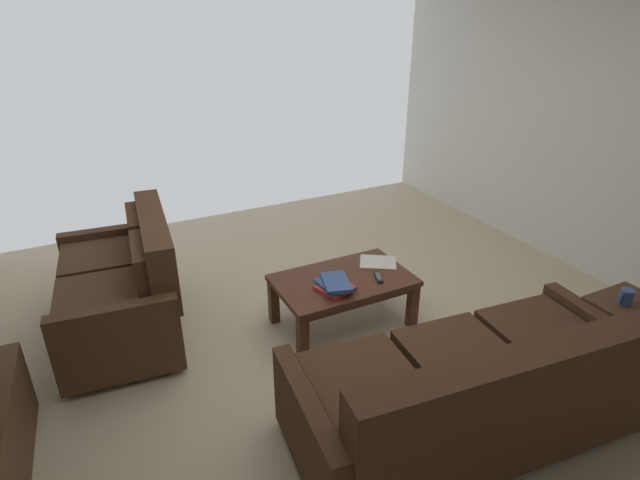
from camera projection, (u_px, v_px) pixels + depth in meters
name	position (u px, v px, depth m)	size (l,w,h in m)	color
ground_plane	(346.00, 346.00, 3.73)	(5.16, 5.75, 0.01)	beige
wall_left	(619.00, 134.00, 4.23)	(0.12, 5.75, 2.59)	silver
sofa_main	(475.00, 391.00, 2.81)	(2.09, 1.08, 0.82)	black
loveseat_near	(124.00, 287.00, 3.75)	(0.92, 1.43, 0.91)	black
coffee_table	(343.00, 286.00, 3.85)	(1.02, 0.63, 0.41)	#4C2819
end_table	(631.00, 320.00, 3.22)	(0.44, 0.44, 0.58)	#472D1C
coffee_mug	(626.00, 297.00, 3.16)	(0.10, 0.08, 0.10)	#334C8C
book_stack	(335.00, 285.00, 3.65)	(0.29, 0.32, 0.08)	#C63833
tv_remote	(378.00, 277.00, 3.81)	(0.10, 0.17, 0.02)	black
loose_magazine	(378.00, 262.00, 4.05)	(0.23, 0.28, 0.01)	silver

